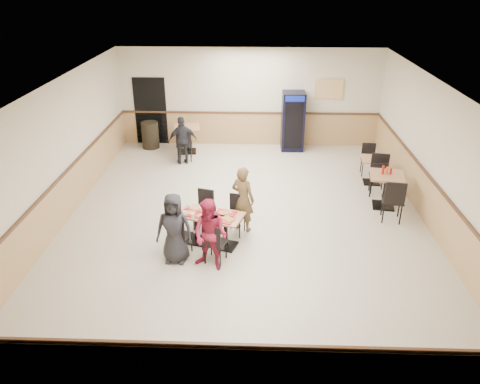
{
  "coord_description": "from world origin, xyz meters",
  "views": [
    {
      "loc": [
        0.22,
        -9.19,
        5.09
      ],
      "look_at": [
        -0.1,
        -0.5,
        0.92
      ],
      "focal_mm": 35.0,
      "sensor_mm": 36.0,
      "label": 1
    }
  ],
  "objects_px": {
    "diner_woman_right": "(210,235)",
    "side_table_near": "(386,186)",
    "trash_bin": "(150,135)",
    "lone_diner": "(183,141)",
    "pepsi_cooler": "(293,121)",
    "diner_man_opposite": "(243,199)",
    "side_table_far": "(373,167)",
    "main_table": "(211,224)",
    "back_table": "(187,135)",
    "diner_woman_left": "(174,228)"
  },
  "relations": [
    {
      "from": "diner_woman_right",
      "to": "side_table_near",
      "type": "relative_size",
      "value": 1.6
    },
    {
      "from": "trash_bin",
      "to": "side_table_near",
      "type": "bearing_deg",
      "value": -31.0
    },
    {
      "from": "lone_diner",
      "to": "pepsi_cooler",
      "type": "xyz_separation_m",
      "value": [
        3.19,
        1.31,
        0.2
      ]
    },
    {
      "from": "diner_man_opposite",
      "to": "trash_bin",
      "type": "bearing_deg",
      "value": -30.97
    },
    {
      "from": "side_table_far",
      "to": "pepsi_cooler",
      "type": "distance_m",
      "value": 3.18
    },
    {
      "from": "side_table_far",
      "to": "pepsi_cooler",
      "type": "xyz_separation_m",
      "value": [
        -1.93,
        2.49,
        0.44
      ]
    },
    {
      "from": "diner_woman_right",
      "to": "diner_man_opposite",
      "type": "relative_size",
      "value": 0.97
    },
    {
      "from": "diner_man_opposite",
      "to": "main_table",
      "type": "bearing_deg",
      "value": 72.51
    },
    {
      "from": "back_table",
      "to": "diner_woman_right",
      "type": "bearing_deg",
      "value": -78.18
    },
    {
      "from": "pepsi_cooler",
      "to": "diner_woman_left",
      "type": "bearing_deg",
      "value": -113.53
    },
    {
      "from": "side_table_far",
      "to": "trash_bin",
      "type": "relative_size",
      "value": 0.84
    },
    {
      "from": "diner_man_opposite",
      "to": "side_table_far",
      "type": "height_order",
      "value": "diner_man_opposite"
    },
    {
      "from": "main_table",
      "to": "diner_man_opposite",
      "type": "xyz_separation_m",
      "value": [
        0.62,
        0.62,
        0.27
      ]
    },
    {
      "from": "diner_woman_left",
      "to": "main_table",
      "type": "bearing_deg",
      "value": 48.83
    },
    {
      "from": "trash_bin",
      "to": "side_table_far",
      "type": "bearing_deg",
      "value": -21.18
    },
    {
      "from": "trash_bin",
      "to": "diner_man_opposite",
      "type": "bearing_deg",
      "value": -58.68
    },
    {
      "from": "diner_woman_left",
      "to": "diner_man_opposite",
      "type": "height_order",
      "value": "diner_man_opposite"
    },
    {
      "from": "trash_bin",
      "to": "diner_woman_left",
      "type": "bearing_deg",
      "value": -73.97
    },
    {
      "from": "back_table",
      "to": "main_table",
      "type": "bearing_deg",
      "value": -77.13
    },
    {
      "from": "diner_woman_left",
      "to": "side_table_near",
      "type": "xyz_separation_m",
      "value": [
        4.53,
        2.42,
        -0.16
      ]
    },
    {
      "from": "back_table",
      "to": "diner_woman_left",
      "type": "bearing_deg",
      "value": -84.38
    },
    {
      "from": "diner_woman_left",
      "to": "pepsi_cooler",
      "type": "relative_size",
      "value": 0.79
    },
    {
      "from": "main_table",
      "to": "diner_man_opposite",
      "type": "relative_size",
      "value": 0.97
    },
    {
      "from": "trash_bin",
      "to": "lone_diner",
      "type": "bearing_deg",
      "value": -46.38
    },
    {
      "from": "lone_diner",
      "to": "side_table_near",
      "type": "relative_size",
      "value": 1.58
    },
    {
      "from": "diner_man_opposite",
      "to": "side_table_far",
      "type": "relative_size",
      "value": 2.1
    },
    {
      "from": "diner_woman_left",
      "to": "pepsi_cooler",
      "type": "distance_m",
      "value": 6.78
    },
    {
      "from": "main_table",
      "to": "diner_woman_left",
      "type": "distance_m",
      "value": 0.91
    },
    {
      "from": "diner_woman_right",
      "to": "pepsi_cooler",
      "type": "xyz_separation_m",
      "value": [
        1.91,
        6.47,
        0.19
      ]
    },
    {
      "from": "diner_man_opposite",
      "to": "pepsi_cooler",
      "type": "relative_size",
      "value": 0.81
    },
    {
      "from": "diner_man_opposite",
      "to": "back_table",
      "type": "height_order",
      "value": "diner_man_opposite"
    },
    {
      "from": "diner_woman_left",
      "to": "trash_bin",
      "type": "xyz_separation_m",
      "value": [
        -1.79,
        6.21,
        -0.29
      ]
    },
    {
      "from": "side_table_near",
      "to": "back_table",
      "type": "height_order",
      "value": "side_table_near"
    },
    {
      "from": "lone_diner",
      "to": "trash_bin",
      "type": "bearing_deg",
      "value": -64.91
    },
    {
      "from": "side_table_far",
      "to": "lone_diner",
      "type": "bearing_deg",
      "value": 166.99
    },
    {
      "from": "lone_diner",
      "to": "back_table",
      "type": "relative_size",
      "value": 1.65
    },
    {
      "from": "back_table",
      "to": "trash_bin",
      "type": "xyz_separation_m",
      "value": [
        -1.21,
        0.35,
        -0.13
      ]
    },
    {
      "from": "side_table_near",
      "to": "pepsi_cooler",
      "type": "xyz_separation_m",
      "value": [
        -1.92,
        3.84,
        0.35
      ]
    },
    {
      "from": "side_table_far",
      "to": "diner_woman_left",
      "type": "bearing_deg",
      "value": -140.34
    },
    {
      "from": "main_table",
      "to": "lone_diner",
      "type": "distance_m",
      "value": 4.5
    },
    {
      "from": "diner_woman_left",
      "to": "lone_diner",
      "type": "xyz_separation_m",
      "value": [
        -0.58,
        4.94,
        -0.01
      ]
    },
    {
      "from": "side_table_far",
      "to": "pepsi_cooler",
      "type": "relative_size",
      "value": 0.39
    },
    {
      "from": "lone_diner",
      "to": "side_table_far",
      "type": "bearing_deg",
      "value": 148.46
    },
    {
      "from": "lone_diner",
      "to": "trash_bin",
      "type": "xyz_separation_m",
      "value": [
        -1.21,
        1.27,
        -0.28
      ]
    },
    {
      "from": "diner_woman_right",
      "to": "lone_diner",
      "type": "relative_size",
      "value": 1.01
    },
    {
      "from": "diner_man_opposite",
      "to": "lone_diner",
      "type": "xyz_separation_m",
      "value": [
        -1.82,
        3.71,
        -0.03
      ]
    },
    {
      "from": "diner_woman_left",
      "to": "side_table_far",
      "type": "relative_size",
      "value": 2.04
    },
    {
      "from": "diner_man_opposite",
      "to": "side_table_near",
      "type": "bearing_deg",
      "value": -132.45
    },
    {
      "from": "diner_woman_right",
      "to": "back_table",
      "type": "distance_m",
      "value": 6.21
    },
    {
      "from": "main_table",
      "to": "diner_woman_right",
      "type": "height_order",
      "value": "diner_woman_right"
    }
  ]
}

